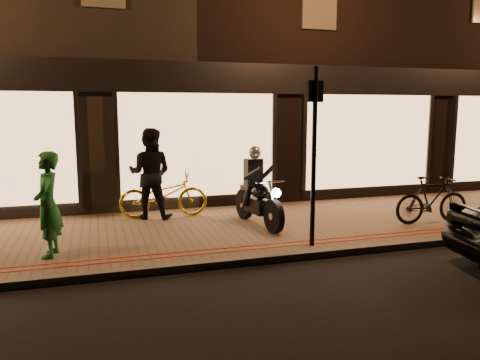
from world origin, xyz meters
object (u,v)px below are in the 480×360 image
at_px(sign_post, 314,148).
at_px(bicycle_gold, 164,195).
at_px(person_green, 48,205).
at_px(motorcycle, 257,195).

bearing_deg(sign_post, bicycle_gold, 126.04).
bearing_deg(person_green, sign_post, 87.30).
relative_size(motorcycle, sign_post, 0.65).
height_order(motorcycle, person_green, person_green).
relative_size(motorcycle, bicycle_gold, 1.03).
bearing_deg(person_green, motorcycle, 110.67).
bearing_deg(motorcycle, bicycle_gold, 135.75).
height_order(sign_post, person_green, sign_post).
height_order(motorcycle, sign_post, sign_post).
height_order(sign_post, bicycle_gold, sign_post).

